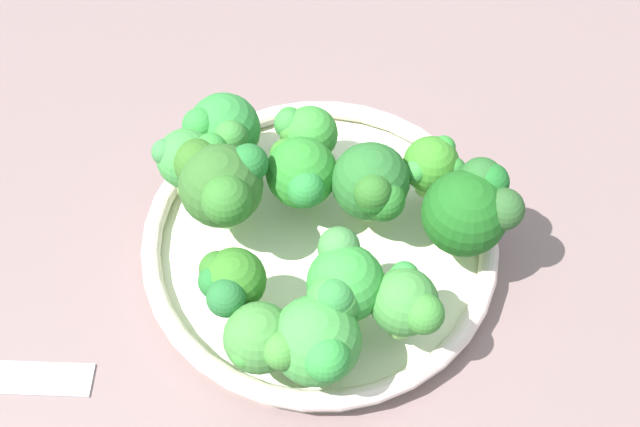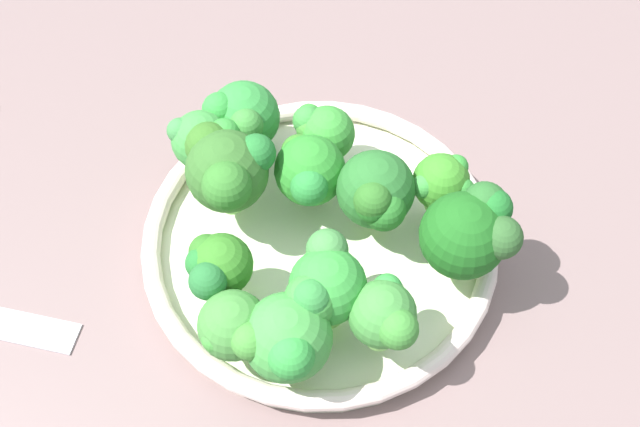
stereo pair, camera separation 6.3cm
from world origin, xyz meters
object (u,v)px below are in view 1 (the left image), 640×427
Objects in this scene: broccoli_floret_2 at (301,173)px; broccoli_floret_8 at (317,337)px; broccoli_floret_3 at (432,165)px; broccoli_floret_0 at (221,183)px; bowl at (320,243)px; broccoli_floret_10 at (470,206)px; broccoli_floret_1 at (344,282)px; broccoli_floret_7 at (305,133)px; broccoli_floret_12 at (372,186)px; broccoli_floret_9 at (261,339)px; broccoli_floret_11 at (223,130)px; broccoli_floret_4 at (407,303)px; broccoli_floret_5 at (189,160)px; broccoli_floret_6 at (230,284)px.

broccoli_floret_2 is 14.20cm from broccoli_floret_8.
broccoli_floret_0 is at bearing 82.89° from broccoli_floret_3.
broccoli_floret_10 is at bearing -108.49° from bowl.
broccoli_floret_1 is 1.30× the size of broccoli_floret_7.
broccoli_floret_12 is (-3.08, -4.84, 0.40)cm from broccoli_floret_2.
broccoli_floret_11 reaches higher than broccoli_floret_9.
broccoli_floret_9 is 14.94cm from broccoli_floret_12.
broccoli_floret_2 is 1.23× the size of broccoli_floret_7.
broccoli_floret_0 is 16.76cm from broccoli_floret_3.
broccoli_floret_0 is at bearing 13.60° from broccoli_floret_8.
broccoli_floret_4 is at bearing -172.46° from broccoli_floret_7.
broccoli_floret_1 is 1.11× the size of broccoli_floret_4.
broccoli_floret_9 is (-16.13, -1.43, -0.61)cm from broccoli_floret_5.
broccoli_floret_10 reaches higher than broccoli_floret_2.
broccoli_floret_11 is (13.77, -2.80, 0.19)cm from broccoli_floret_6.
broccoli_floret_1 is at bearing 147.58° from broccoli_floret_12.
bowl is 6.97cm from broccoli_floret_12.
broccoli_floret_0 is at bearing 62.00° from bowl.
broccoli_floret_3 is 5.52cm from broccoli_floret_12.
broccoli_floret_1 is 1.09× the size of broccoli_floret_11.
broccoli_floret_4 is at bearing -142.44° from broccoli_floret_0.
broccoli_floret_11 is (19.17, 8.66, -0.19)cm from broccoli_floret_4.
broccoli_floret_1 reaches higher than broccoli_floret_4.
broccoli_floret_3 is at bearing -101.84° from broccoli_floret_2.
broccoli_floret_9 is 18.62cm from broccoli_floret_11.
broccoli_floret_10 is at bearing -139.72° from broccoli_floret_7.
broccoli_floret_1 reaches higher than broccoli_floret_8.
broccoli_floret_8 is at bearing 161.45° from bowl.
broccoli_floret_10 is (3.32, -11.03, 0.04)cm from broccoli_floret_1.
broccoli_floret_5 is 11.39cm from broccoli_floret_6.
broccoli_floret_4 is (-11.14, 6.39, 0.68)cm from broccoli_floret_3.
broccoli_floret_11 is at bearing 39.33° from broccoli_floret_2.
broccoli_floret_8 is (-0.59, 6.82, -0.03)cm from broccoli_floret_4.
broccoli_floret_7 is 6.65cm from broccoli_floret_11.
broccoli_floret_3 reaches higher than broccoli_floret_7.
broccoli_floret_5 is 0.89× the size of broccoli_floret_8.
broccoli_floret_5 is at bearing 126.52° from broccoli_floret_11.
broccoli_floret_8 is 15.58cm from broccoli_floret_10.
broccoli_floret_0 is at bearing 67.66° from broccoli_floret_10.
broccoli_floret_1 is 14.73cm from broccoli_floret_7.
broccoli_floret_0 is (3.60, 6.76, 6.37)cm from bowl.
broccoli_floret_4 is at bearing -85.04° from broccoli_floret_8.
bowl is 3.42× the size of broccoli_floret_0.
broccoli_floret_8 is at bearing 115.23° from broccoli_floret_10.
broccoli_floret_11 is at bearing -11.49° from broccoli_floret_6.
broccoli_floret_7 is at bearing -8.10° from bowl.
broccoli_floret_1 reaches higher than broccoli_floret_9.
broccoli_floret_10 reaches higher than broccoli_floret_12.
broccoli_floret_0 is at bearing 31.40° from broccoli_floret_1.
broccoli_floret_5 is at bearing 35.35° from broccoli_floret_4.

